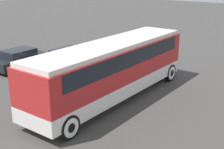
# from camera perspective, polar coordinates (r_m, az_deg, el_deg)

# --- Properties ---
(ground_plane) EXTENTS (120.00, 120.00, 0.00)m
(ground_plane) POSITION_cam_1_polar(r_m,az_deg,el_deg) (17.35, 0.00, -4.50)
(ground_plane) COLOR #423F3D
(tour_bus) EXTENTS (11.19, 2.61, 3.18)m
(tour_bus) POSITION_cam_1_polar(r_m,az_deg,el_deg) (16.78, 0.20, 1.67)
(tour_bus) COLOR silver
(tour_bus) RESTS_ON ground_plane
(parked_car_near) EXTENTS (4.20, 1.80, 1.45)m
(parked_car_near) POSITION_cam_1_polar(r_m,az_deg,el_deg) (23.53, -16.35, 2.74)
(parked_car_near) COLOR black
(parked_car_near) RESTS_ON ground_plane
(parked_car_mid) EXTENTS (4.59, 1.93, 1.42)m
(parked_car_mid) POSITION_cam_1_polar(r_m,az_deg,el_deg) (23.11, -7.71, 3.01)
(parked_car_mid) COLOR silver
(parked_car_mid) RESTS_ON ground_plane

